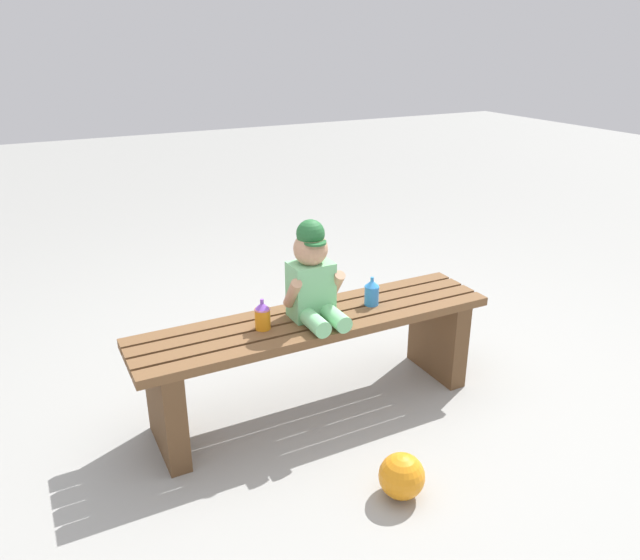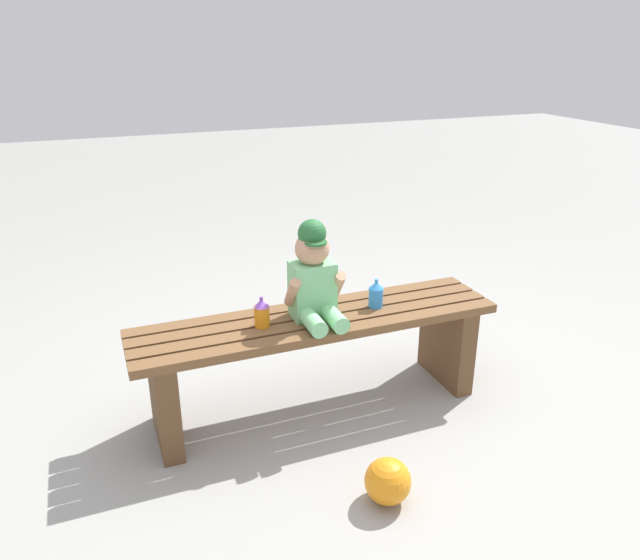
# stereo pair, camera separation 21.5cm
# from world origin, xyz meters

# --- Properties ---
(ground_plane) EXTENTS (16.00, 16.00, 0.00)m
(ground_plane) POSITION_xyz_m (0.00, 0.00, 0.00)
(ground_plane) COLOR #999993
(park_bench) EXTENTS (1.50, 0.34, 0.43)m
(park_bench) POSITION_xyz_m (0.00, 0.00, 0.29)
(park_bench) COLOR brown
(park_bench) RESTS_ON ground_plane
(child_figure) EXTENTS (0.23, 0.27, 0.40)m
(child_figure) POSITION_xyz_m (-0.01, -0.00, 0.60)
(child_figure) COLOR #7FCC8C
(child_figure) RESTS_ON park_bench
(sippy_cup_left) EXTENTS (0.06, 0.06, 0.12)m
(sippy_cup_left) POSITION_xyz_m (-0.23, 0.00, 0.48)
(sippy_cup_left) COLOR orange
(sippy_cup_left) RESTS_ON park_bench
(sippy_cup_right) EXTENTS (0.06, 0.06, 0.12)m
(sippy_cup_right) POSITION_xyz_m (0.26, 0.00, 0.48)
(sippy_cup_right) COLOR #338CE5
(sippy_cup_right) RESTS_ON park_bench
(toy_ball) EXTENTS (0.16, 0.16, 0.16)m
(toy_ball) POSITION_xyz_m (0.02, -0.62, 0.08)
(toy_ball) COLOR orange
(toy_ball) RESTS_ON ground_plane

